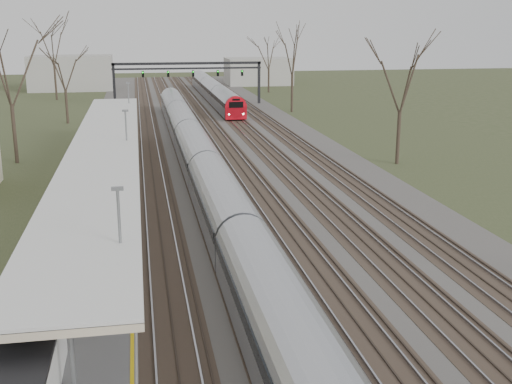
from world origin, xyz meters
TOP-DOWN VIEW (x-y plane):
  - track_bed at (0.26, 55.00)m, footprint 24.00×160.00m
  - platform at (-9.05, 37.50)m, footprint 3.50×69.00m
  - canopy at (-9.05, 32.99)m, footprint 4.10×50.00m
  - signal_gantry at (0.29, 84.99)m, footprint 21.00×0.59m
  - tree_west_far at (-17.00, 48.00)m, footprint 5.50×5.50m
  - tree_east_far at (14.00, 42.00)m, footprint 5.00×5.00m
  - train_near at (-2.50, 42.43)m, footprint 2.62×75.21m
  - train_far at (4.50, 90.18)m, footprint 2.62×45.21m

SIDE VIEW (x-z plane):
  - track_bed at x=0.26m, z-range -0.05..0.17m
  - platform at x=-9.05m, z-range 0.00..1.00m
  - train_near at x=-2.50m, z-range -0.05..3.00m
  - train_far at x=4.50m, z-range -0.05..3.00m
  - canopy at x=-9.05m, z-range 2.37..5.48m
  - signal_gantry at x=0.29m, z-range 1.87..7.95m
  - tree_east_far at x=14.00m, z-range 2.14..12.44m
  - tree_west_far at x=-17.00m, z-range 2.35..13.68m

